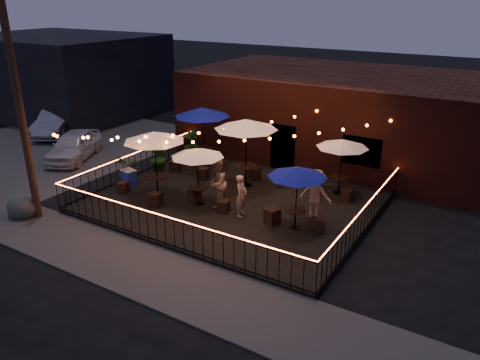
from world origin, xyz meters
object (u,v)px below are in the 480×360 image
(cafe_table_4, at_px, (297,173))
(cooler, at_px, (129,178))
(cafe_table_5, at_px, (342,144))
(cafe_table_1, at_px, (202,113))
(utility_pole, at_px, (20,107))
(boulder, at_px, (22,207))
(cafe_table_2, at_px, (197,153))
(cafe_table_3, at_px, (246,125))
(cafe_table_0, at_px, (154,137))

(cafe_table_4, bearing_deg, cooler, -177.72)
(cafe_table_4, xyz_separation_m, cafe_table_5, (0.20, 3.58, 0.05))
(cafe_table_1, relative_size, cafe_table_4, 1.29)
(utility_pole, bearing_deg, cafe_table_1, 73.14)
(cooler, bearing_deg, cafe_table_1, 84.72)
(utility_pole, xyz_separation_m, cafe_table_5, (8.50, 7.39, -1.84))
(utility_pole, distance_m, cooler, 5.05)
(boulder, bearing_deg, cafe_table_5, 40.34)
(cafe_table_2, distance_m, cafe_table_4, 3.92)
(cafe_table_1, distance_m, cooler, 4.32)
(cafe_table_2, distance_m, cooler, 3.69)
(cafe_table_1, relative_size, cafe_table_3, 0.97)
(cafe_table_0, relative_size, cafe_table_1, 0.88)
(cafe_table_1, xyz_separation_m, cafe_table_4, (6.14, -3.32, -0.52))
(cafe_table_0, xyz_separation_m, cafe_table_3, (2.41, 2.65, 0.20))
(cafe_table_3, bearing_deg, cafe_table_1, 160.83)
(cooler, bearing_deg, cafe_table_5, 39.19)
(utility_pole, distance_m, boulder, 3.64)
(boulder, bearing_deg, cafe_table_4, 24.77)
(cafe_table_0, height_order, cafe_table_5, cafe_table_0)
(cafe_table_3, relative_size, cafe_table_5, 1.38)
(cafe_table_3, height_order, cafe_table_5, cafe_table_3)
(cafe_table_3, bearing_deg, utility_pole, -128.99)
(cafe_table_2, xyz_separation_m, cooler, (-3.33, -0.20, -1.59))
(cafe_table_4, relative_size, cafe_table_5, 1.04)
(cafe_table_3, distance_m, cooler, 5.19)
(cafe_table_5, bearing_deg, cafe_table_0, -146.73)
(cafe_table_2, relative_size, cooler, 3.40)
(cafe_table_2, height_order, cafe_table_4, cafe_table_2)
(cafe_table_1, xyz_separation_m, cooler, (-1.10, -3.61, -2.10))
(cafe_table_3, height_order, cooler, cafe_table_3)
(cafe_table_3, distance_m, boulder, 8.73)
(cafe_table_0, xyz_separation_m, cafe_table_1, (-0.41, 3.63, 0.14))
(cafe_table_2, bearing_deg, cafe_table_4, 1.26)
(cafe_table_2, xyz_separation_m, boulder, (-4.88, -3.97, -1.72))
(utility_pole, bearing_deg, cooler, 73.29)
(cafe_table_5, xyz_separation_m, boulder, (-9.00, -7.64, -1.76))
(cafe_table_1, bearing_deg, utility_pole, -106.86)
(cafe_table_2, height_order, cafe_table_3, cafe_table_3)
(cafe_table_2, relative_size, boulder, 2.52)
(cafe_table_1, height_order, boulder, cafe_table_1)
(cafe_table_3, relative_size, boulder, 3.27)
(utility_pole, relative_size, cafe_table_0, 2.80)
(cafe_table_1, height_order, cafe_table_4, cafe_table_1)
(cafe_table_0, relative_size, boulder, 2.80)
(cooler, bearing_deg, cafe_table_2, 15.20)
(cafe_table_0, height_order, cafe_table_4, cafe_table_0)
(utility_pole, height_order, cafe_table_3, utility_pole)
(cafe_table_1, xyz_separation_m, cafe_table_3, (2.82, -0.98, 0.06))
(cooler, bearing_deg, cafe_table_0, 11.03)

